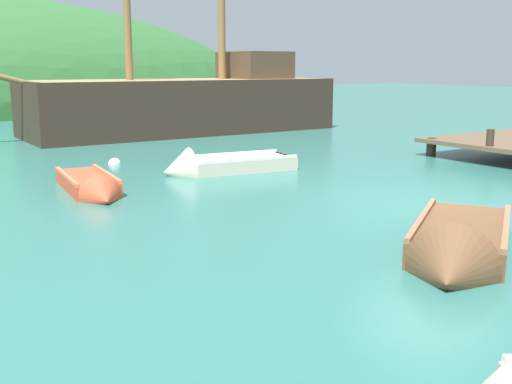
# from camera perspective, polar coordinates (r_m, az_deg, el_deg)

# --- Properties ---
(ground_plane) EXTENTS (120.00, 120.00, 0.00)m
(ground_plane) POSITION_cam_1_polar(r_m,az_deg,el_deg) (12.02, 16.00, -1.25)
(ground_plane) COLOR #2D6B60
(sailing_ship) EXTENTS (14.83, 4.06, 11.13)m
(sailing_ship) POSITION_cam_1_polar(r_m,az_deg,el_deg) (24.60, -6.59, 7.55)
(sailing_ship) COLOR #38281E
(sailing_ship) RESTS_ON ground
(rowboat_outer_right) EXTENTS (1.20, 3.09, 0.87)m
(rowboat_outer_right) POSITION_cam_1_polar(r_m,az_deg,el_deg) (13.13, -15.20, 0.28)
(rowboat_outer_right) COLOR #C64C2D
(rowboat_outer_right) RESTS_ON ground
(rowboat_outer_left) EXTENTS (3.48, 2.87, 1.19)m
(rowboat_outer_left) POSITION_cam_1_polar(r_m,az_deg,el_deg) (8.82, 18.51, -5.25)
(rowboat_outer_left) COLOR brown
(rowboat_outer_left) RESTS_ON ground
(rowboat_far) EXTENTS (3.52, 1.57, 1.13)m
(rowboat_far) POSITION_cam_1_polar(r_m,az_deg,el_deg) (15.23, -3.53, 2.29)
(rowboat_far) COLOR beige
(rowboat_far) RESTS_ON ground
(buoy_white) EXTENTS (0.34, 0.34, 0.34)m
(buoy_white) POSITION_cam_1_polar(r_m,az_deg,el_deg) (16.88, -13.19, 2.57)
(buoy_white) COLOR white
(buoy_white) RESTS_ON ground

